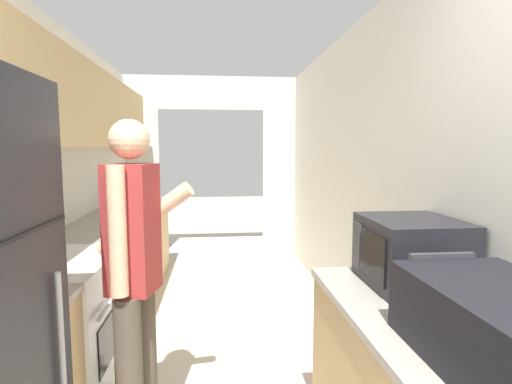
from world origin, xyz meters
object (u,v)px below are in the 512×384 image
Objects in this scene: range_oven at (56,335)px; microwave at (411,252)px; suitcase at (503,328)px; person at (134,278)px.

range_oven is 2.25× the size of microwave.
range_oven is 2.23m from suitcase.
range_oven is at bearing 143.74° from suitcase.
person is at bearing -34.35° from range_oven.
suitcase is (1.74, -1.27, 0.56)m from range_oven.
person is 2.57× the size of suitcase.
person reaches higher than microwave.
suitcase is 1.41× the size of microwave.
range_oven is at bearing 162.54° from microwave.
person is 3.62× the size of microwave.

